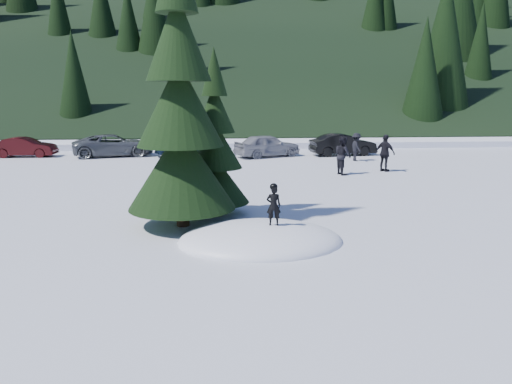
{
  "coord_description": "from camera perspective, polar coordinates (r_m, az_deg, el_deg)",
  "views": [
    {
      "loc": [
        -1.11,
        -12.93,
        3.97
      ],
      "look_at": [
        -0.02,
        1.34,
        1.1
      ],
      "focal_mm": 35.0,
      "sensor_mm": 36.0,
      "label": 1
    }
  ],
  "objects": [
    {
      "name": "adult_1",
      "position": [
        26.12,
        14.55,
        4.33
      ],
      "size": [
        1.05,
        1.15,
        1.89
      ],
      "primitive_type": "imported",
      "rotation": [
        0.0,
        0.0,
        2.24
      ],
      "color": "black",
      "rests_on": "ground"
    },
    {
      "name": "car_2",
      "position": [
        32.72,
        -15.95,
        5.16
      ],
      "size": [
        5.38,
        3.42,
        1.38
      ],
      "primitive_type": "imported",
      "rotation": [
        0.0,
        0.0,
        1.81
      ],
      "color": "#4E5256",
      "rests_on": "ground"
    },
    {
      "name": "forest_hillside",
      "position": [
        67.48,
        -3.6,
        18.59
      ],
      "size": [
        200.0,
        60.0,
        25.0
      ],
      "primitive_type": null,
      "color": "black",
      "rests_on": "ground"
    },
    {
      "name": "car_3",
      "position": [
        31.75,
        -7.18,
        5.35
      ],
      "size": [
        5.18,
        3.08,
        1.41
      ],
      "primitive_type": "imported",
      "rotation": [
        0.0,
        0.0,
        1.81
      ],
      "color": "black",
      "rests_on": "ground"
    },
    {
      "name": "snow_mound",
      "position": [
        13.57,
        0.51,
        -5.67
      ],
      "size": [
        4.48,
        3.52,
        0.96
      ],
      "primitive_type": "ellipsoid",
      "color": "white",
      "rests_on": "ground"
    },
    {
      "name": "car_4",
      "position": [
        31.19,
        1.29,
        5.34
      ],
      "size": [
        4.49,
        3.2,
        1.42
      ],
      "primitive_type": "imported",
      "rotation": [
        0.0,
        0.0,
        1.98
      ],
      "color": "gray",
      "rests_on": "ground"
    },
    {
      "name": "ground",
      "position": [
        13.57,
        0.51,
        -5.67
      ],
      "size": [
        200.0,
        200.0,
        0.0
      ],
      "primitive_type": "plane",
      "color": "white",
      "rests_on": "ground"
    },
    {
      "name": "child_skier",
      "position": [
        13.26,
        2.03,
        -1.56
      ],
      "size": [
        0.4,
        0.27,
        1.06
      ],
      "primitive_type": "imported",
      "rotation": [
        0.0,
        0.0,
        3.09
      ],
      "color": "black",
      "rests_on": "snow_mound"
    },
    {
      "name": "spruce_tall",
      "position": [
        14.78,
        -8.7,
        8.69
      ],
      "size": [
        3.2,
        3.2,
        8.6
      ],
      "color": "black",
      "rests_on": "ground"
    },
    {
      "name": "car_1",
      "position": [
        34.3,
        -24.88,
        4.68
      ],
      "size": [
        3.73,
        1.32,
        1.23
      ],
      "primitive_type": "imported",
      "rotation": [
        0.0,
        0.0,
        1.57
      ],
      "color": "#32090A",
      "rests_on": "ground"
    },
    {
      "name": "spruce_short",
      "position": [
        16.24,
        -4.68,
        4.7
      ],
      "size": [
        2.2,
        2.2,
        5.37
      ],
      "color": "black",
      "rests_on": "ground"
    },
    {
      "name": "adult_2",
      "position": [
        29.85,
        11.4,
        5.07
      ],
      "size": [
        0.74,
        1.13,
        1.64
      ],
      "primitive_type": "imported",
      "rotation": [
        0.0,
        0.0,
        1.7
      ],
      "color": "black",
      "rests_on": "ground"
    },
    {
      "name": "adult_0",
      "position": [
        24.77,
        9.9,
        4.16
      ],
      "size": [
        0.9,
        1.05,
        1.89
      ],
      "primitive_type": "imported",
      "rotation": [
        0.0,
        0.0,
        1.79
      ],
      "color": "black",
      "rests_on": "ground"
    },
    {
      "name": "car_5",
      "position": [
        32.38,
        9.92,
        5.36
      ],
      "size": [
        4.34,
        2.03,
        1.37
      ],
      "primitive_type": "imported",
      "rotation": [
        0.0,
        0.0,
        1.71
      ],
      "color": "black",
      "rests_on": "ground"
    }
  ]
}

